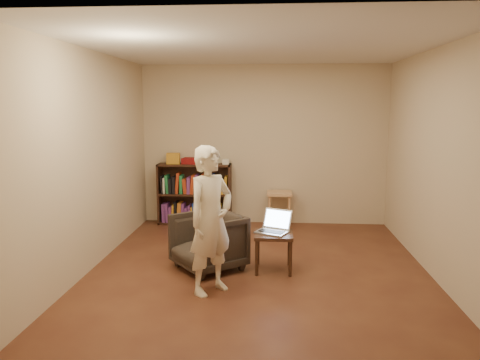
# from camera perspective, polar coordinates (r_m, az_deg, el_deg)

# --- Properties ---
(floor) EXTENTS (4.50, 4.50, 0.00)m
(floor) POSITION_cam_1_polar(r_m,az_deg,el_deg) (5.76, 2.26, -10.69)
(floor) COLOR #482117
(floor) RESTS_ON ground
(ceiling) EXTENTS (4.50, 4.50, 0.00)m
(ceiling) POSITION_cam_1_polar(r_m,az_deg,el_deg) (5.46, 2.44, 15.93)
(ceiling) COLOR silver
(ceiling) RESTS_ON wall_back
(wall_back) EXTENTS (4.00, 0.00, 4.00)m
(wall_back) POSITION_cam_1_polar(r_m,az_deg,el_deg) (7.70, 2.92, 4.26)
(wall_back) COLOR #C1B192
(wall_back) RESTS_ON floor
(wall_left) EXTENTS (0.00, 4.50, 4.50)m
(wall_left) POSITION_cam_1_polar(r_m,az_deg,el_deg) (5.87, -17.56, 2.32)
(wall_left) COLOR #C1B192
(wall_left) RESTS_ON floor
(wall_right) EXTENTS (0.00, 4.50, 4.50)m
(wall_right) POSITION_cam_1_polar(r_m,az_deg,el_deg) (5.75, 22.70, 1.90)
(wall_right) COLOR #C1B192
(wall_right) RESTS_ON floor
(bookshelf) EXTENTS (1.20, 0.30, 1.00)m
(bookshelf) POSITION_cam_1_polar(r_m,az_deg,el_deg) (7.77, -5.53, -2.14)
(bookshelf) COLOR black
(bookshelf) RESTS_ON floor
(box_yellow) EXTENTS (0.23, 0.18, 0.17)m
(box_yellow) POSITION_cam_1_polar(r_m,az_deg,el_deg) (7.75, -8.14, 2.62)
(box_yellow) COLOR gold
(box_yellow) RESTS_ON bookshelf
(red_cloth) EXTENTS (0.32, 0.25, 0.10)m
(red_cloth) POSITION_cam_1_polar(r_m,az_deg,el_deg) (7.70, -5.93, 2.34)
(red_cloth) COLOR maroon
(red_cloth) RESTS_ON bookshelf
(box_green) EXTENTS (0.13, 0.13, 0.12)m
(box_green) POSITION_cam_1_polar(r_m,az_deg,el_deg) (7.60, -3.48, 2.39)
(box_green) COLOR #1E733F
(box_green) RESTS_ON bookshelf
(box_white) EXTENTS (0.10, 0.10, 0.08)m
(box_white) POSITION_cam_1_polar(r_m,az_deg,el_deg) (7.60, -1.74, 2.24)
(box_white) COLOR silver
(box_white) RESTS_ON bookshelf
(stool) EXTENTS (0.40, 0.40, 0.57)m
(stool) POSITION_cam_1_polar(r_m,az_deg,el_deg) (7.54, 4.83, -2.30)
(stool) COLOR tan
(stool) RESTS_ON floor
(armchair) EXTENTS (1.03, 1.02, 0.67)m
(armchair) POSITION_cam_1_polar(r_m,az_deg,el_deg) (5.65, -3.92, -7.51)
(armchair) COLOR #322A21
(armchair) RESTS_ON floor
(side_table) EXTENTS (0.45, 0.45, 0.46)m
(side_table) POSITION_cam_1_polar(r_m,az_deg,el_deg) (5.59, 4.13, -7.24)
(side_table) COLOR #331A11
(side_table) RESTS_ON floor
(laptop) EXTENTS (0.47, 0.46, 0.25)m
(laptop) POSITION_cam_1_polar(r_m,az_deg,el_deg) (5.61, 4.13, -5.74)
(laptop) COLOR #B2B3B7
(laptop) RESTS_ON side_table
(person) EXTENTS (0.65, 0.67, 1.55)m
(person) POSITION_cam_1_polar(r_m,az_deg,el_deg) (4.86, -3.60, -4.92)
(person) COLOR beige
(person) RESTS_ON floor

